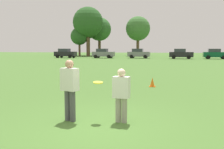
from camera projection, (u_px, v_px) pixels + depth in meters
The scene contains 15 objects.
ground_plane at pixel (97, 124), 7.05m from camera, with size 197.59×197.59×0.00m, color #47702D.
player_thrower at pixel (70, 87), 7.32m from camera, with size 0.54×0.43×1.71m.
player_defender at pixel (121, 93), 7.18m from camera, with size 0.47×0.31×1.48m.
frisbee at pixel (98, 82), 7.28m from camera, with size 0.27×0.27×0.07m.
traffic_cone at pixel (152, 82), 13.80m from camera, with size 0.32×0.32×0.48m.
parked_car_near_left at pixel (65, 53), 52.31m from camera, with size 4.25×2.31×1.82m.
parked_car_mid_left at pixel (103, 53), 51.09m from camera, with size 4.25×2.31×1.82m.
parked_car_center at pixel (139, 53), 50.53m from camera, with size 4.25×2.31×1.82m.
parked_car_mid_right at pixel (181, 54), 47.78m from camera, with size 4.25×2.31×1.82m.
parked_car_near_right at pixel (215, 54), 47.19m from camera, with size 4.25×2.31×1.82m.
tree_west_oak at pixel (79, 36), 63.42m from camera, with size 4.22×4.22×6.86m.
tree_west_maple at pixel (88, 25), 67.08m from camera, with size 6.91×6.91×11.23m.
tree_center_elm at pixel (88, 22), 62.47m from camera, with size 7.14×7.14×11.60m.
tree_east_birch at pixel (99, 29), 67.68m from camera, with size 5.99×5.99×9.74m.
tree_east_oak at pixel (138, 29), 64.05m from camera, with size 5.88×5.88×9.56m.
Camera 1 is at (1.78, -6.65, 2.05)m, focal length 42.40 mm.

